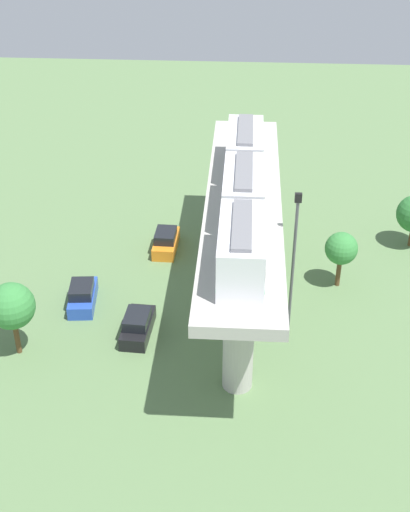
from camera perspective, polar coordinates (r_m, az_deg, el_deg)
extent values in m
plane|color=#5B7A4C|center=(52.81, 2.86, -3.49)|extent=(120.00, 120.00, 0.00)
cylinder|color=#B7B2AA|center=(58.84, 3.15, 4.87)|extent=(1.90, 1.90, 7.66)
cylinder|color=#B7B2AA|center=(50.68, 2.98, 0.03)|extent=(1.90, 1.90, 7.66)
cylinder|color=#B7B2AA|center=(43.02, 2.74, -6.61)|extent=(1.90, 1.90, 7.66)
cube|color=#B7B2AA|center=(48.57, 3.12, 4.25)|extent=(5.20, 28.85, 0.80)
cube|color=white|center=(52.04, 3.27, 8.55)|extent=(2.60, 6.60, 3.00)
cube|color=black|center=(51.94, 3.27, 8.81)|extent=(2.64, 6.07, 0.70)
cube|color=#1E8C4C|center=(52.34, 3.24, 7.80)|extent=(2.64, 6.34, 0.24)
cube|color=slate|center=(51.42, 3.32, 10.21)|extent=(1.10, 5.61, 0.24)
cube|color=white|center=(45.75, 3.14, 5.08)|extent=(2.60, 6.60, 3.00)
cube|color=black|center=(45.64, 3.15, 5.36)|extent=(2.64, 6.07, 0.70)
cube|color=#1E8C4C|center=(46.10, 3.11, 4.25)|extent=(2.64, 6.34, 0.24)
cube|color=slate|center=(45.04, 3.20, 6.92)|extent=(1.10, 5.61, 0.24)
cube|color=white|center=(39.68, 2.97, 0.52)|extent=(2.60, 6.60, 3.00)
cube|color=black|center=(39.55, 2.98, 0.83)|extent=(2.64, 6.07, 0.70)
cube|color=#1E8C4C|center=(40.08, 2.94, -0.39)|extent=(2.64, 6.34, 0.24)
cube|color=slate|center=(38.86, 3.04, 2.56)|extent=(1.10, 5.61, 0.24)
cube|color=#284CB7|center=(52.75, -9.88, -3.38)|extent=(2.19, 4.35, 1.00)
cube|color=black|center=(52.14, -10.00, -2.69)|extent=(1.85, 2.44, 0.76)
cube|color=black|center=(49.34, -5.47, -5.82)|extent=(2.05, 4.30, 1.00)
cube|color=black|center=(48.69, -5.55, -5.11)|extent=(1.78, 2.39, 0.76)
cube|color=orange|center=(58.58, -3.18, 1.01)|extent=(1.93, 4.26, 1.00)
cube|color=black|center=(58.00, -3.22, 1.68)|extent=(1.71, 2.35, 0.76)
cylinder|color=brown|center=(48.60, -15.06, -6.17)|extent=(0.36, 0.36, 2.97)
sphere|color=#38843D|center=(47.22, -15.46, -3.94)|extent=(3.11, 3.11, 3.11)
cylinder|color=brown|center=(54.50, 10.80, -1.18)|extent=(0.36, 0.36, 2.63)
sphere|color=#38843D|center=(53.45, 11.01, 0.61)|extent=(2.48, 2.48, 2.48)
cylinder|color=#4C4C51|center=(46.60, 7.11, -1.33)|extent=(0.20, 0.20, 10.46)
cube|color=black|center=(43.82, 7.59, 4.72)|extent=(0.44, 0.28, 0.60)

